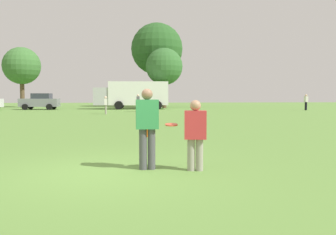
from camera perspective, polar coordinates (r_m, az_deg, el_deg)
The scene contains 13 objects.
ground_plane at distance 7.55m, azimuth -9.36°, elevation -8.59°, with size 145.71×145.71×0.00m, color #608C3D.
player_thrower at distance 7.65m, azimuth -3.31°, elevation -1.04°, with size 0.48×0.28×1.72m.
player_defender at distance 7.55m, azimuth 4.33°, elevation -2.22°, with size 0.49×0.33×1.48m.
frisbee at distance 7.63m, azimuth 0.53°, elevation -1.14°, with size 0.27×0.27×0.06m.
traffic_cone at distance 13.82m, azimuth -3.16°, elevation -2.10°, with size 0.32×0.32×0.48m.
parked_car_center at distance 43.03m, azimuth -19.54°, elevation 2.42°, with size 4.26×2.33×1.82m.
box_truck at distance 42.32m, azimuth -5.54°, elevation 3.71°, with size 8.58×3.20×3.18m.
bystander_sideline_watcher at distance 41.56m, azimuth 20.95°, elevation 2.42°, with size 0.27×0.47×1.71m.
bystander_far_jogger at distance 30.93m, azimuth -9.81°, elevation 2.12°, with size 0.28×0.44×1.53m.
bystander_field_marshal at distance 35.51m, azimuth -4.74°, elevation 2.50°, with size 0.33×0.50×1.72m.
tree_west_maple at distance 52.21m, azimuth -22.10°, elevation 7.54°, with size 4.92×4.92×7.99m.
tree_center_elm at distance 51.22m, azimuth -1.76°, elevation 10.71°, with size 7.18×7.18×11.66m.
tree_east_birch at distance 45.84m, azimuth -0.60°, elevation 8.01°, with size 4.65×4.65×7.55m.
Camera 1 is at (0.45, -7.37, 1.57)m, focal length 38.62 mm.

